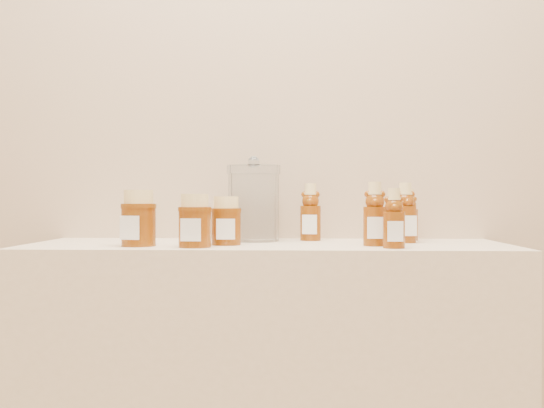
# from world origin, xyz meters

# --- Properties ---
(wall_back) EXTENTS (3.50, 0.02, 2.70)m
(wall_back) POSITION_xyz_m (0.00, 1.75, 1.35)
(wall_back) COLOR tan
(wall_back) RESTS_ON ground
(bear_bottle_back_left) EXTENTS (0.07, 0.07, 0.17)m
(bear_bottle_back_left) POSITION_xyz_m (0.11, 1.67, 0.99)
(bear_bottle_back_left) COLOR #622A07
(bear_bottle_back_left) RESTS_ON display_table
(bear_bottle_back_mid) EXTENTS (0.07, 0.07, 0.17)m
(bear_bottle_back_mid) POSITION_xyz_m (0.35, 1.60, 0.99)
(bear_bottle_back_mid) COLOR #622A07
(bear_bottle_back_mid) RESTS_ON display_table
(bear_bottle_back_right) EXTENTS (0.07, 0.07, 0.16)m
(bear_bottle_back_right) POSITION_xyz_m (0.38, 1.68, 0.98)
(bear_bottle_back_right) COLOR #622A07
(bear_bottle_back_right) RESTS_ON display_table
(bear_bottle_front_left) EXTENTS (0.06, 0.06, 0.17)m
(bear_bottle_front_left) POSITION_xyz_m (0.26, 1.49, 0.99)
(bear_bottle_front_left) COLOR #622A07
(bear_bottle_front_left) RESTS_ON display_table
(bear_bottle_front_right) EXTENTS (0.05, 0.05, 0.16)m
(bear_bottle_front_right) POSITION_xyz_m (0.29, 1.42, 0.98)
(bear_bottle_front_right) COLOR #622A07
(bear_bottle_front_right) RESTS_ON display_table
(honey_jar_left) EXTENTS (0.10, 0.10, 0.13)m
(honey_jar_left) POSITION_xyz_m (-0.31, 1.46, 0.97)
(honey_jar_left) COLOR #622A07
(honey_jar_left) RESTS_ON display_table
(honey_jar_back) EXTENTS (0.08, 0.08, 0.12)m
(honey_jar_back) POSITION_xyz_m (-0.10, 1.50, 0.96)
(honey_jar_back) COLOR #622A07
(honey_jar_back) RESTS_ON display_table
(honey_jar_front) EXTENTS (0.09, 0.09, 0.12)m
(honey_jar_front) POSITION_xyz_m (-0.17, 1.43, 0.96)
(honey_jar_front) COLOR #622A07
(honey_jar_front) RESTS_ON display_table
(glass_canister) EXTENTS (0.17, 0.17, 0.22)m
(glass_canister) POSITION_xyz_m (-0.04, 1.64, 1.01)
(glass_canister) COLOR white
(glass_canister) RESTS_ON display_table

